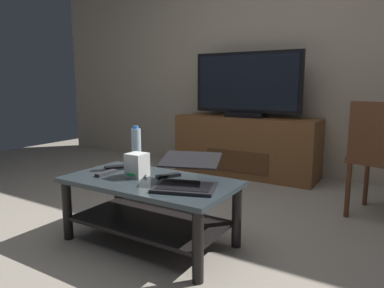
{
  "coord_description": "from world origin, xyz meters",
  "views": [
    {
      "loc": [
        1.31,
        -1.72,
        1.0
      ],
      "look_at": [
        -0.0,
        0.44,
        0.57
      ],
      "focal_mm": 32.77,
      "sensor_mm": 36.0,
      "label": 1
    }
  ],
  "objects_px": {
    "laptop": "(187,176)",
    "cell_phone": "(115,167)",
    "router_box": "(137,165)",
    "tv_remote": "(106,173)",
    "media_cabinet": "(246,146)",
    "soundbar_remote": "(168,176)",
    "dining_chair": "(384,154)",
    "coffee_table": "(150,200)",
    "water_bottle_near": "(136,148)",
    "television": "(247,86)"
  },
  "relations": [
    {
      "from": "tv_remote",
      "to": "soundbar_remote",
      "type": "xyz_separation_m",
      "value": [
        0.39,
        0.16,
        0.0
      ]
    },
    {
      "from": "media_cabinet",
      "to": "laptop",
      "type": "xyz_separation_m",
      "value": [
        0.44,
        -1.92,
        0.16
      ]
    },
    {
      "from": "television",
      "to": "dining_chair",
      "type": "relative_size",
      "value": 1.37
    },
    {
      "from": "television",
      "to": "water_bottle_near",
      "type": "relative_size",
      "value": 4.01
    },
    {
      "from": "dining_chair",
      "to": "cell_phone",
      "type": "relative_size",
      "value": 6.26
    },
    {
      "from": "media_cabinet",
      "to": "dining_chair",
      "type": "bearing_deg",
      "value": -28.14
    },
    {
      "from": "television",
      "to": "laptop",
      "type": "xyz_separation_m",
      "value": [
        0.44,
        -1.9,
        -0.5
      ]
    },
    {
      "from": "media_cabinet",
      "to": "television",
      "type": "bearing_deg",
      "value": -90.0
    },
    {
      "from": "television",
      "to": "tv_remote",
      "type": "bearing_deg",
      "value": -94.36
    },
    {
      "from": "water_bottle_near",
      "to": "tv_remote",
      "type": "height_order",
      "value": "water_bottle_near"
    },
    {
      "from": "router_box",
      "to": "cell_phone",
      "type": "bearing_deg",
      "value": 160.05
    },
    {
      "from": "coffee_table",
      "to": "television",
      "type": "bearing_deg",
      "value": 94.9
    },
    {
      "from": "television",
      "to": "tv_remote",
      "type": "xyz_separation_m",
      "value": [
        -0.15,
        -1.95,
        -0.55
      ]
    },
    {
      "from": "laptop",
      "to": "water_bottle_near",
      "type": "relative_size",
      "value": 1.6
    },
    {
      "from": "coffee_table",
      "to": "water_bottle_near",
      "type": "xyz_separation_m",
      "value": [
        -0.26,
        0.19,
        0.27
      ]
    },
    {
      "from": "dining_chair",
      "to": "router_box",
      "type": "distance_m",
      "value": 1.76
    },
    {
      "from": "router_box",
      "to": "tv_remote",
      "type": "height_order",
      "value": "router_box"
    },
    {
      "from": "coffee_table",
      "to": "media_cabinet",
      "type": "distance_m",
      "value": 1.93
    },
    {
      "from": "dining_chair",
      "to": "cell_phone",
      "type": "bearing_deg",
      "value": -146.66
    },
    {
      "from": "soundbar_remote",
      "to": "tv_remote",
      "type": "bearing_deg",
      "value": -129.03
    },
    {
      "from": "television",
      "to": "dining_chair",
      "type": "height_order",
      "value": "television"
    },
    {
      "from": "router_box",
      "to": "cell_phone",
      "type": "distance_m",
      "value": 0.32
    },
    {
      "from": "coffee_table",
      "to": "laptop",
      "type": "height_order",
      "value": "laptop"
    },
    {
      "from": "water_bottle_near",
      "to": "coffee_table",
      "type": "bearing_deg",
      "value": -36.16
    },
    {
      "from": "coffee_table",
      "to": "dining_chair",
      "type": "xyz_separation_m",
      "value": [
        1.21,
        1.19,
        0.21
      ]
    },
    {
      "from": "router_box",
      "to": "soundbar_remote",
      "type": "height_order",
      "value": "router_box"
    },
    {
      "from": "coffee_table",
      "to": "soundbar_remote",
      "type": "xyz_separation_m",
      "value": [
        0.07,
        0.1,
        0.14
      ]
    },
    {
      "from": "router_box",
      "to": "tv_remote",
      "type": "bearing_deg",
      "value": -161.06
    },
    {
      "from": "laptop",
      "to": "cell_phone",
      "type": "height_order",
      "value": "laptop"
    },
    {
      "from": "dining_chair",
      "to": "soundbar_remote",
      "type": "xyz_separation_m",
      "value": [
        -1.14,
        -1.08,
        -0.07
      ]
    },
    {
      "from": "soundbar_remote",
      "to": "television",
      "type": "bearing_deg",
      "value": 126.49
    },
    {
      "from": "coffee_table",
      "to": "dining_chair",
      "type": "distance_m",
      "value": 1.71
    },
    {
      "from": "media_cabinet",
      "to": "soundbar_remote",
      "type": "bearing_deg",
      "value": -82.59
    },
    {
      "from": "media_cabinet",
      "to": "cell_phone",
      "type": "distance_m",
      "value": 1.82
    },
    {
      "from": "dining_chair",
      "to": "media_cabinet",
      "type": "bearing_deg",
      "value": 151.86
    },
    {
      "from": "water_bottle_near",
      "to": "tv_remote",
      "type": "bearing_deg",
      "value": -102.28
    },
    {
      "from": "coffee_table",
      "to": "media_cabinet",
      "type": "bearing_deg",
      "value": 94.84
    },
    {
      "from": "cell_phone",
      "to": "media_cabinet",
      "type": "bearing_deg",
      "value": 118.0
    },
    {
      "from": "router_box",
      "to": "tv_remote",
      "type": "relative_size",
      "value": 0.94
    },
    {
      "from": "coffee_table",
      "to": "media_cabinet",
      "type": "xyz_separation_m",
      "value": [
        -0.16,
        1.92,
        0.04
      ]
    },
    {
      "from": "dining_chair",
      "to": "router_box",
      "type": "xyz_separation_m",
      "value": [
        -1.32,
        -1.17,
        -0.01
      ]
    },
    {
      "from": "water_bottle_near",
      "to": "media_cabinet",
      "type": "bearing_deg",
      "value": 86.82
    },
    {
      "from": "dining_chair",
      "to": "soundbar_remote",
      "type": "distance_m",
      "value": 1.57
    },
    {
      "from": "dining_chair",
      "to": "laptop",
      "type": "bearing_deg",
      "value": -128.26
    },
    {
      "from": "laptop",
      "to": "router_box",
      "type": "xyz_separation_m",
      "value": [
        -0.39,
        0.02,
        0.01
      ]
    },
    {
      "from": "water_bottle_near",
      "to": "soundbar_remote",
      "type": "height_order",
      "value": "water_bottle_near"
    },
    {
      "from": "laptop",
      "to": "tv_remote",
      "type": "bearing_deg",
      "value": -174.7
    },
    {
      "from": "coffee_table",
      "to": "television",
      "type": "xyz_separation_m",
      "value": [
        -0.16,
        1.9,
        0.69
      ]
    },
    {
      "from": "laptop",
      "to": "coffee_table",
      "type": "bearing_deg",
      "value": -179.61
    },
    {
      "from": "cell_phone",
      "to": "tv_remote",
      "type": "distance_m",
      "value": 0.2
    }
  ]
}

